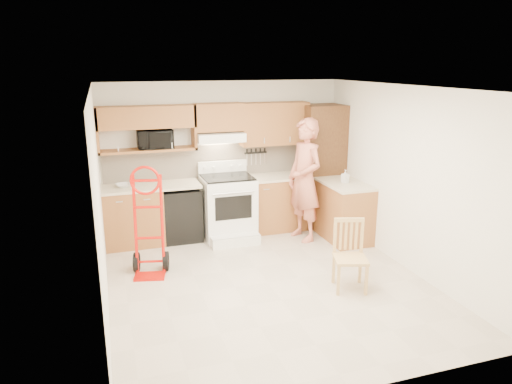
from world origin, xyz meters
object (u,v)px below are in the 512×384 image
person (305,180)px  hand_truck (148,227)px  dining_chair (351,256)px  range (229,202)px  microwave (155,139)px

person → hand_truck: (-2.52, -0.61, -0.30)m
hand_truck → dining_chair: (2.36, -1.22, -0.23)m
range → person: 1.27m
microwave → hand_truck: bearing=-104.7°
microwave → range: (1.09, -0.31, -1.03)m
hand_truck → dining_chair: size_ratio=1.53×
range → hand_truck: hand_truck is taller
hand_truck → dining_chair: hand_truck is taller
hand_truck → range: bearing=49.5°
microwave → person: person is taller
microwave → range: size_ratio=0.44×
range → microwave: bearing=163.8°
dining_chair → person: bearing=102.0°
microwave → dining_chair: bearing=-53.7°
person → dining_chair: person is taller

